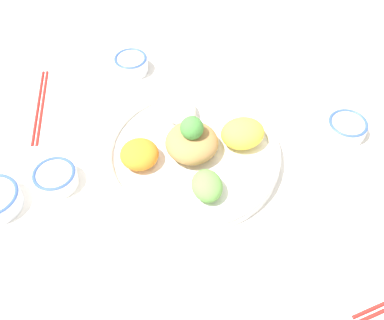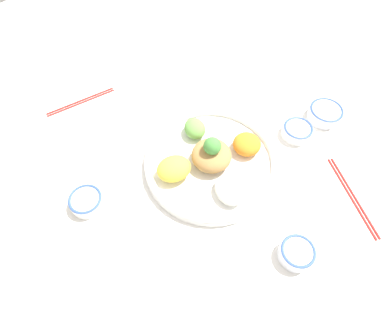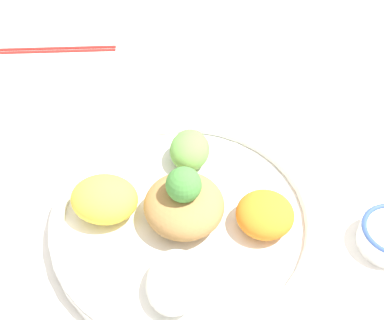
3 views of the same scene
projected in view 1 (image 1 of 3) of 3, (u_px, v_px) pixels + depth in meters
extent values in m
plane|color=white|center=(175.00, 162.00, 0.96)|extent=(2.40, 2.40, 0.00)
cylinder|color=white|center=(192.00, 155.00, 0.96)|extent=(0.37, 0.37, 0.02)
torus|color=white|center=(192.00, 150.00, 0.94)|extent=(0.37, 0.37, 0.02)
ellipsoid|color=white|center=(180.00, 110.00, 1.00)|extent=(0.10, 0.11, 0.04)
ellipsoid|color=orange|center=(139.00, 154.00, 0.91)|extent=(0.10, 0.10, 0.05)
ellipsoid|color=#6BAD4C|center=(205.00, 187.00, 0.86)|extent=(0.08, 0.09, 0.05)
ellipsoid|color=yellow|center=(243.00, 133.00, 0.94)|extent=(0.11, 0.10, 0.06)
ellipsoid|color=#AD7F47|center=(192.00, 143.00, 0.92)|extent=(0.11, 0.11, 0.06)
sphere|color=#478E3D|center=(192.00, 128.00, 0.89)|extent=(0.05, 0.05, 0.05)
cylinder|color=white|center=(346.00, 128.00, 1.00)|extent=(0.09, 0.09, 0.03)
torus|color=#38569E|center=(348.00, 123.00, 0.98)|extent=(0.09, 0.09, 0.01)
cylinder|color=#DBB251|center=(348.00, 124.00, 0.99)|extent=(0.07, 0.07, 0.00)
cylinder|color=white|center=(131.00, 65.00, 1.13)|extent=(0.08, 0.08, 0.04)
torus|color=#38569E|center=(131.00, 59.00, 1.11)|extent=(0.08, 0.08, 0.01)
cylinder|color=white|center=(131.00, 60.00, 1.11)|extent=(0.07, 0.07, 0.00)
cylinder|color=white|center=(56.00, 179.00, 0.91)|extent=(0.09, 0.09, 0.03)
torus|color=#38569E|center=(54.00, 174.00, 0.89)|extent=(0.09, 0.09, 0.01)
cylinder|color=#5B3319|center=(54.00, 175.00, 0.90)|extent=(0.07, 0.07, 0.00)
cylinder|color=red|center=(42.00, 105.00, 1.06)|extent=(0.12, 0.22, 0.01)
cylinder|color=red|center=(38.00, 106.00, 1.06)|extent=(0.12, 0.22, 0.01)
cube|color=silver|center=(293.00, 70.00, 1.14)|extent=(0.06, 0.08, 0.01)
ellipsoid|color=silver|center=(290.00, 54.00, 1.18)|extent=(0.06, 0.07, 0.01)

